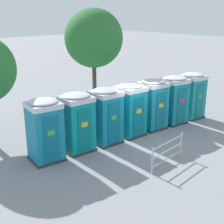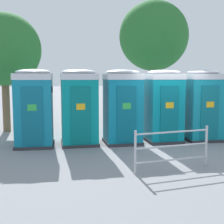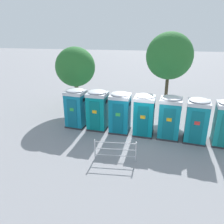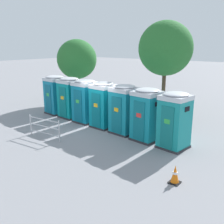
# 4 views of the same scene
# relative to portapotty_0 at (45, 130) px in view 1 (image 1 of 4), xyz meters

# --- Properties ---
(ground_plane) EXTENTS (120.00, 120.00, 0.00)m
(ground_plane) POSITION_rel_portapotty_0_xyz_m (4.41, -0.43, -1.28)
(ground_plane) COLOR gray
(portapotty_0) EXTENTS (1.35, 1.33, 2.54)m
(portapotty_0) POSITION_rel_portapotty_0_xyz_m (0.00, 0.00, 0.00)
(portapotty_0) COLOR #2D2D33
(portapotty_0) RESTS_ON ground
(portapotty_1) EXTENTS (1.30, 1.27, 2.54)m
(portapotty_1) POSITION_rel_portapotty_0_xyz_m (1.47, -0.10, -0.00)
(portapotty_1) COLOR #2D2D33
(portapotty_1) RESTS_ON ground
(portapotty_2) EXTENTS (1.29, 1.26, 2.54)m
(portapotty_2) POSITION_rel_portapotty_0_xyz_m (2.94, -0.26, -0.00)
(portapotty_2) COLOR #2D2D33
(portapotty_2) RESTS_ON ground
(portapotty_3) EXTENTS (1.26, 1.27, 2.54)m
(portapotty_3) POSITION_rel_portapotty_0_xyz_m (4.42, -0.36, 0.00)
(portapotty_3) COLOR #2D2D33
(portapotty_3) RESTS_ON ground
(portapotty_4) EXTENTS (1.34, 1.31, 2.54)m
(portapotty_4) POSITION_rel_portapotty_0_xyz_m (5.89, -0.47, -0.00)
(portapotty_4) COLOR #2D2D33
(portapotty_4) RESTS_ON ground
(portapotty_5) EXTENTS (1.35, 1.33, 2.54)m
(portapotty_5) POSITION_rel_portapotty_0_xyz_m (7.35, -0.67, 0.00)
(portapotty_5) COLOR #2D2D33
(portapotty_5) RESTS_ON ground
(portapotty_6) EXTENTS (1.31, 1.33, 2.54)m
(portapotty_6) POSITION_rel_portapotty_0_xyz_m (8.83, -0.78, 0.00)
(portapotty_6) COLOR #2D2D33
(portapotty_6) RESTS_ON ground
(street_tree_0) EXTENTS (3.36, 3.36, 5.94)m
(street_tree_0) POSITION_rel_portapotty_0_xyz_m (5.79, 4.06, 2.96)
(street_tree_0) COLOR #4C3826
(street_tree_0) RESTS_ON ground
(event_barrier) EXTENTS (2.05, 0.24, 1.05)m
(event_barrier) POSITION_rel_portapotty_0_xyz_m (3.27, -3.53, -0.72)
(event_barrier) COLOR #B7B7BC
(event_barrier) RESTS_ON ground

